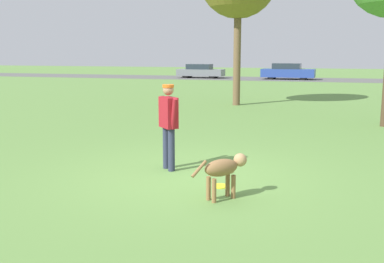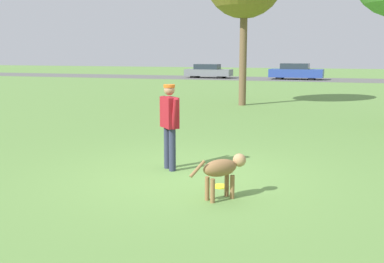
# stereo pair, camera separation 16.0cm
# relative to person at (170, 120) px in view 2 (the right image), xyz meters

# --- Properties ---
(ground_plane) EXTENTS (120.00, 120.00, 0.00)m
(ground_plane) POSITION_rel_person_xyz_m (0.44, -0.27, -0.97)
(ground_plane) COLOR #608C42
(far_road_strip) EXTENTS (120.00, 6.00, 0.01)m
(far_road_strip) POSITION_rel_person_xyz_m (0.44, 31.07, -0.96)
(far_road_strip) COLOR #5B5B59
(far_road_strip) RESTS_ON ground_plane
(person) EXTENTS (0.55, 0.55, 1.64)m
(person) POSITION_rel_person_xyz_m (0.00, 0.00, 0.00)
(person) COLOR #2D334C
(person) RESTS_ON ground_plane
(dog) EXTENTS (0.75, 0.86, 0.67)m
(dog) POSITION_rel_person_xyz_m (1.40, -1.39, -0.50)
(dog) COLOR olive
(dog) RESTS_ON ground_plane
(frisbee) EXTENTS (0.28, 0.28, 0.02)m
(frisbee) POSITION_rel_person_xyz_m (1.20, -0.80, -0.96)
(frisbee) COLOR yellow
(frisbee) RESTS_ON ground_plane
(parked_car_grey) EXTENTS (4.10, 1.71, 1.23)m
(parked_car_grey) POSITION_rel_person_xyz_m (-8.05, 30.79, -0.36)
(parked_car_grey) COLOR slate
(parked_car_grey) RESTS_ON ground_plane
(parked_car_blue) EXTENTS (4.45, 1.95, 1.35)m
(parked_car_blue) POSITION_rel_person_xyz_m (-0.43, 30.82, -0.31)
(parked_car_blue) COLOR #284293
(parked_car_blue) RESTS_ON ground_plane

